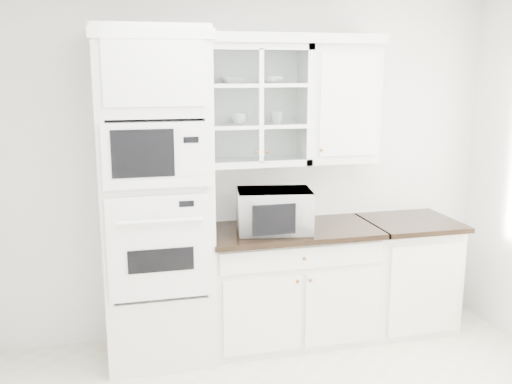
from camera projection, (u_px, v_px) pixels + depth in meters
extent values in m
cube|color=white|center=(248.00, 168.00, 4.52)|extent=(4.00, 0.02, 2.70)
cube|color=white|center=(156.00, 200.00, 4.08)|extent=(0.76, 0.65, 2.40)
cube|color=white|center=(160.00, 248.00, 3.82)|extent=(0.70, 0.03, 0.72)
cube|color=black|center=(161.00, 260.00, 3.82)|extent=(0.44, 0.01, 0.16)
cube|color=white|center=(157.00, 156.00, 3.69)|extent=(0.70, 0.03, 0.43)
cube|color=black|center=(143.00, 154.00, 3.64)|extent=(0.40, 0.01, 0.31)
cube|color=white|center=(291.00, 286.00, 4.50)|extent=(1.30, 0.60, 0.88)
cube|color=black|center=(293.00, 231.00, 4.37)|extent=(1.32, 0.67, 0.04)
cube|color=white|center=(406.00, 275.00, 4.74)|extent=(0.70, 0.60, 0.88)
cube|color=black|center=(411.00, 223.00, 4.61)|extent=(0.72, 0.67, 0.04)
cube|color=white|center=(256.00, 105.00, 4.28)|extent=(0.80, 0.33, 0.90)
cube|color=white|center=(256.00, 125.00, 4.31)|extent=(0.74, 0.29, 0.02)
cube|color=white|center=(256.00, 85.00, 4.25)|extent=(0.74, 0.29, 0.02)
cube|color=white|center=(340.00, 104.00, 4.44)|extent=(0.55, 0.33, 0.90)
cube|color=white|center=(243.00, 38.00, 4.13)|extent=(2.14, 0.38, 0.07)
imported|color=white|center=(274.00, 210.00, 4.28)|extent=(0.61, 0.53, 0.32)
imported|color=white|center=(234.00, 80.00, 4.21)|extent=(0.23, 0.23, 0.05)
imported|color=white|center=(272.00, 80.00, 4.29)|extent=(0.22, 0.22, 0.06)
imported|color=white|center=(239.00, 118.00, 4.27)|extent=(0.14, 0.14, 0.09)
imported|color=white|center=(277.00, 117.00, 4.34)|extent=(0.11, 0.11, 0.09)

